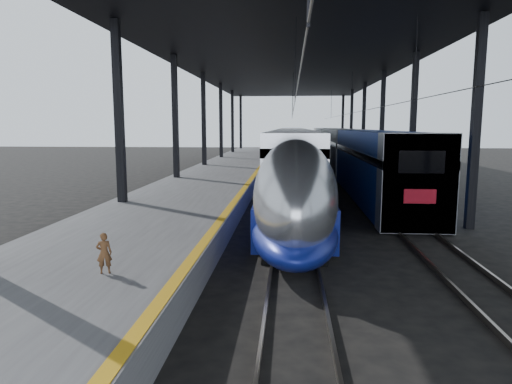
# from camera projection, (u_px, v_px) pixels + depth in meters

# --- Properties ---
(ground) EXTENTS (160.00, 160.00, 0.00)m
(ground) POSITION_uv_depth(u_px,v_px,m) (236.00, 256.00, 15.60)
(ground) COLOR black
(ground) RESTS_ON ground
(platform) EXTENTS (6.00, 80.00, 1.00)m
(platform) POSITION_uv_depth(u_px,v_px,m) (222.00, 177.00, 35.52)
(platform) COLOR #4C4C4F
(platform) RESTS_ON ground
(yellow_strip) EXTENTS (0.30, 80.00, 0.01)m
(yellow_strip) POSITION_uv_depth(u_px,v_px,m) (258.00, 170.00, 35.24)
(yellow_strip) COLOR gold
(yellow_strip) RESTS_ON platform
(rails) EXTENTS (6.52, 80.00, 0.16)m
(rails) POSITION_uv_depth(u_px,v_px,m) (325.00, 183.00, 34.99)
(rails) COLOR slate
(rails) RESTS_ON ground
(canopy) EXTENTS (18.00, 75.00, 9.47)m
(canopy) POSITION_uv_depth(u_px,v_px,m) (292.00, 62.00, 33.88)
(canopy) COLOR black
(canopy) RESTS_ON ground
(tgv_train) EXTENTS (2.88, 65.20, 4.13)m
(tgv_train) POSITION_uv_depth(u_px,v_px,m) (292.00, 153.00, 42.59)
(tgv_train) COLOR #ADAFB4
(tgv_train) RESTS_ON ground
(second_train) EXTENTS (3.01, 56.05, 4.14)m
(second_train) POSITION_uv_depth(u_px,v_px,m) (343.00, 150.00, 45.07)
(second_train) COLOR navy
(second_train) RESTS_ON ground
(child) EXTENTS (0.41, 0.34, 0.97)m
(child) POSITION_uv_depth(u_px,v_px,m) (104.00, 253.00, 10.61)
(child) COLOR #54341C
(child) RESTS_ON platform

